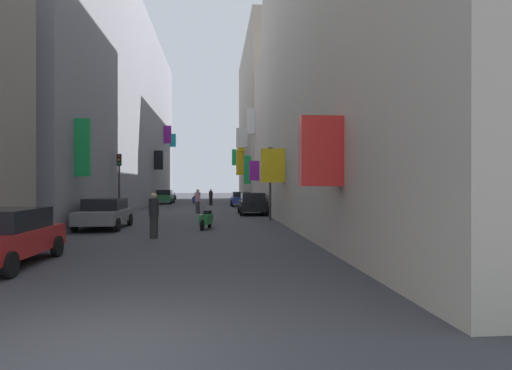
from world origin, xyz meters
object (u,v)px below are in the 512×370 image
Objects in this scene: scooter_black at (174,198)px; traffic_light_far_corner at (270,171)px; parked_car_grey at (105,213)px; scooter_blue at (195,199)px; parked_car_blue at (241,198)px; pedestrian_near_left at (198,201)px; scooter_green at (206,219)px; parked_car_red at (1,236)px; pedestrian_near_right at (154,215)px; traffic_light_near_corner at (119,174)px; pedestrian_crossing at (211,197)px; parked_car_black at (252,203)px; parked_car_green at (164,196)px.

traffic_light_far_corner is (8.09, -27.76, 2.41)m from scooter_black.
scooter_blue is (3.00, 26.77, -0.29)m from parked_car_grey.
traffic_light_far_corner is at bearing -87.49° from parked_car_blue.
pedestrian_near_left is 0.41× the size of traffic_light_far_corner.
pedestrian_near_left is at bearing 94.31° from scooter_green.
parked_car_red is 2.35× the size of scooter_green.
pedestrian_near_right is 0.44× the size of traffic_light_near_corner.
parked_car_blue is 2.16× the size of scooter_green.
scooter_black is 1.09× the size of pedestrian_near_left.
scooter_black is 10.07m from pedestrian_crossing.
parked_car_red is (-7.95, -18.29, -0.02)m from parked_car_black.
parked_car_blue is at bearing 79.00° from pedestrian_near_right.
pedestrian_crossing reaches higher than parked_car_red.
parked_car_red reaches higher than scooter_green.
parked_car_red is at bearing -113.50° from parked_car_black.
parked_car_black is at bearing 9.97° from traffic_light_near_corner.
parked_car_blue is 3.46m from pedestrian_crossing.
parked_car_green is at bearing -175.01° from scooter_blue.
scooter_black is 32.50m from scooter_green.
scooter_green is 1.07× the size of pedestrian_near_left.
parked_car_red is 36.42m from scooter_blue.
traffic_light_near_corner is (-8.53, -13.32, 2.03)m from parked_car_blue.
parked_car_grey is 22.97m from pedestrian_crossing.
parked_car_green reaches higher than parked_car_red.
pedestrian_near_left is 14.58m from pedestrian_near_right.
traffic_light_near_corner is (-5.69, 7.93, 2.29)m from scooter_green.
traffic_light_far_corner is (3.63, -18.74, 2.07)m from pedestrian_crossing.
scooter_blue is (2.72, -4.74, -0.00)m from scooter_black.
parked_car_green is 2.19× the size of scooter_black.
pedestrian_crossing is (5.03, -4.00, 0.02)m from parked_car_green.
parked_car_black is 9.91m from scooter_green.
pedestrian_crossing is (-0.05, 23.16, 0.34)m from scooter_green.
scooter_blue is 1.12× the size of pedestrian_crossing.
traffic_light_far_corner is (8.36, 3.75, 2.12)m from parked_car_grey.
parked_car_blue is 31.09m from parked_car_red.
pedestrian_near_left reaches higher than parked_car_grey.
parked_car_red is 10.15m from scooter_green.
parked_car_red is 6.29m from pedestrian_near_right.
parked_car_grey is at bearing -82.92° from traffic_light_near_corner.
scooter_blue is (-4.75, 17.99, -0.32)m from parked_car_black.
scooter_green is 10.02m from traffic_light_near_corner.
parked_car_blue reaches higher than scooter_green.
traffic_light_far_corner is at bearing -83.03° from parked_car_black.
traffic_light_far_corner is (5.51, 7.76, 1.98)m from pedestrian_near_right.
parked_car_black is 0.99× the size of parked_car_blue.
scooter_blue is 0.43× the size of traffic_light_far_corner.
traffic_light_far_corner is at bearing -20.73° from traffic_light_near_corner.
pedestrian_crossing is at bearing 100.95° from traffic_light_far_corner.
pedestrian_near_left is (-3.81, 1.75, 0.09)m from parked_car_black.
parked_car_black reaches higher than parked_car_blue.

